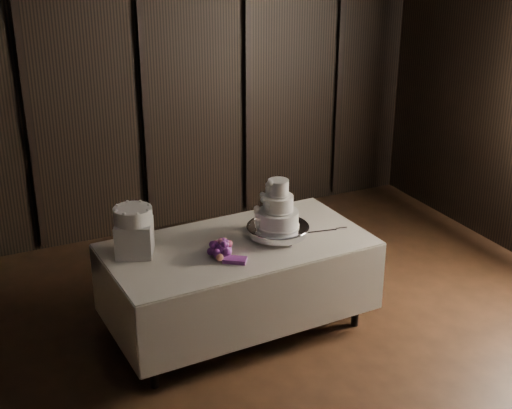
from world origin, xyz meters
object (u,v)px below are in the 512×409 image
(display_table, at_px, (238,283))
(small_cake, at_px, (133,215))
(cake_stand, at_px, (278,231))
(bouquet, at_px, (222,249))
(box_pedestal, at_px, (135,238))
(wedding_cake, at_px, (276,210))

(display_table, xyz_separation_m, small_cake, (-0.75, 0.17, 0.65))
(cake_stand, distance_m, bouquet, 0.53)
(display_table, distance_m, box_pedestal, 0.90)
(wedding_cake, xyz_separation_m, box_pedestal, (-1.04, 0.21, -0.11))
(cake_stand, bearing_deg, small_cake, 169.80)
(wedding_cake, relative_size, box_pedestal, 1.45)
(box_pedestal, height_order, small_cake, small_cake)
(display_table, distance_m, bouquet, 0.47)
(bouquet, distance_m, box_pedestal, 0.64)
(wedding_cake, height_order, bouquet, wedding_cake)
(wedding_cake, distance_m, bouquet, 0.53)
(display_table, bearing_deg, wedding_cake, -10.65)
(small_cake, bearing_deg, wedding_cake, -11.31)
(box_pedestal, bearing_deg, small_cake, 0.00)
(box_pedestal, xyz_separation_m, small_cake, (0.00, 0.00, 0.18))
(bouquet, bearing_deg, box_pedestal, 150.26)
(cake_stand, bearing_deg, display_table, 175.36)
(cake_stand, relative_size, box_pedestal, 1.86)
(display_table, bearing_deg, small_cake, 164.88)
(display_table, relative_size, small_cake, 7.30)
(small_cake, bearing_deg, display_table, -12.56)
(cake_stand, bearing_deg, box_pedestal, 169.80)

